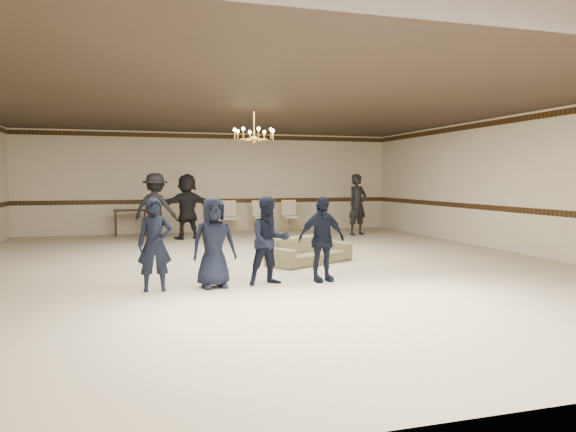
{
  "coord_description": "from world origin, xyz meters",
  "views": [
    {
      "loc": [
        -2.52,
        -10.15,
        1.71
      ],
      "look_at": [
        0.32,
        -0.5,
        1.01
      ],
      "focal_mm": 33.03,
      "sensor_mm": 36.0,
      "label": 1
    }
  ],
  "objects_px": {
    "boy_b": "(214,243)",
    "banquet_chair_right": "(291,216)",
    "boy_c": "(269,241)",
    "adult_right": "(358,205)",
    "adult_left": "(156,208)",
    "chandelier": "(254,124)",
    "console_table": "(130,223)",
    "boy_a": "(155,245)",
    "banquet_chair_mid": "(261,217)",
    "adult_mid": "(187,206)",
    "banquet_chair_left": "(230,218)",
    "settee": "(309,250)",
    "boy_d": "(322,239)"
  },
  "relations": [
    {
      "from": "boy_c",
      "to": "banquet_chair_right",
      "type": "relative_size",
      "value": 1.42
    },
    {
      "from": "boy_d",
      "to": "banquet_chair_right",
      "type": "bearing_deg",
      "value": 69.71
    },
    {
      "from": "settee",
      "to": "boy_b",
      "type": "bearing_deg",
      "value": -167.74
    },
    {
      "from": "adult_left",
      "to": "adult_right",
      "type": "distance_m",
      "value": 6.01
    },
    {
      "from": "boy_c",
      "to": "adult_mid",
      "type": "distance_m",
      "value": 7.04
    },
    {
      "from": "boy_c",
      "to": "banquet_chair_mid",
      "type": "xyz_separation_m",
      "value": [
        1.81,
        8.16,
        -0.21
      ]
    },
    {
      "from": "boy_d",
      "to": "console_table",
      "type": "height_order",
      "value": "boy_d"
    },
    {
      "from": "banquet_chair_mid",
      "to": "adult_right",
      "type": "bearing_deg",
      "value": -32.23
    },
    {
      "from": "settee",
      "to": "adult_left",
      "type": "relative_size",
      "value": 1.0
    },
    {
      "from": "boy_c",
      "to": "adult_mid",
      "type": "bearing_deg",
      "value": 88.26
    },
    {
      "from": "boy_c",
      "to": "boy_d",
      "type": "height_order",
      "value": "same"
    },
    {
      "from": "chandelier",
      "to": "console_table",
      "type": "distance_m",
      "value": 6.54
    },
    {
      "from": "boy_c",
      "to": "banquet_chair_mid",
      "type": "distance_m",
      "value": 8.36
    },
    {
      "from": "adult_left",
      "to": "banquet_chair_left",
      "type": "height_order",
      "value": "adult_left"
    },
    {
      "from": "adult_left",
      "to": "banquet_chair_right",
      "type": "height_order",
      "value": "adult_left"
    },
    {
      "from": "chandelier",
      "to": "adult_mid",
      "type": "distance_m",
      "value": 4.67
    },
    {
      "from": "boy_b",
      "to": "adult_left",
      "type": "xyz_separation_m",
      "value": [
        -0.63,
        6.31,
        0.22
      ]
    },
    {
      "from": "boy_b",
      "to": "banquet_chair_mid",
      "type": "distance_m",
      "value": 8.6
    },
    {
      "from": "chandelier",
      "to": "console_table",
      "type": "height_order",
      "value": "chandelier"
    },
    {
      "from": "boy_a",
      "to": "banquet_chair_left",
      "type": "xyz_separation_m",
      "value": [
        2.61,
        8.16,
        -0.21
      ]
    },
    {
      "from": "adult_left",
      "to": "console_table",
      "type": "distance_m",
      "value": 2.22
    },
    {
      "from": "chandelier",
      "to": "boy_c",
      "type": "distance_m",
      "value": 3.64
    },
    {
      "from": "boy_a",
      "to": "boy_d",
      "type": "bearing_deg",
      "value": 0.05
    },
    {
      "from": "settee",
      "to": "adult_right",
      "type": "xyz_separation_m",
      "value": [
        3.16,
        4.76,
        0.66
      ]
    },
    {
      "from": "adult_right",
      "to": "banquet_chair_right",
      "type": "relative_size",
      "value": 1.86
    },
    {
      "from": "adult_mid",
      "to": "adult_right",
      "type": "bearing_deg",
      "value": 161.25
    },
    {
      "from": "banquet_chair_right",
      "to": "boy_a",
      "type": "bearing_deg",
      "value": -114.35
    },
    {
      "from": "settee",
      "to": "banquet_chair_right",
      "type": "height_order",
      "value": "banquet_chair_right"
    },
    {
      "from": "settee",
      "to": "console_table",
      "type": "distance_m",
      "value": 7.4
    },
    {
      "from": "boy_c",
      "to": "adult_left",
      "type": "relative_size",
      "value": 0.76
    },
    {
      "from": "chandelier",
      "to": "boy_a",
      "type": "xyz_separation_m",
      "value": [
        -2.21,
        -2.9,
        -2.16
      ]
    },
    {
      "from": "adult_left",
      "to": "banquet_chair_mid",
      "type": "xyz_separation_m",
      "value": [
        3.34,
        1.85,
        -0.43
      ]
    },
    {
      "from": "boy_b",
      "to": "adult_left",
      "type": "bearing_deg",
      "value": 89.05
    },
    {
      "from": "adult_left",
      "to": "adult_right",
      "type": "xyz_separation_m",
      "value": [
        6.0,
        0.3,
        0.0
      ]
    },
    {
      "from": "adult_mid",
      "to": "banquet_chair_left",
      "type": "height_order",
      "value": "adult_mid"
    },
    {
      "from": "banquet_chair_left",
      "to": "boy_b",
      "type": "bearing_deg",
      "value": -99.99
    },
    {
      "from": "boy_d",
      "to": "adult_mid",
      "type": "relative_size",
      "value": 0.76
    },
    {
      "from": "chandelier",
      "to": "banquet_chair_mid",
      "type": "height_order",
      "value": "chandelier"
    },
    {
      "from": "adult_right",
      "to": "banquet_chair_left",
      "type": "distance_m",
      "value": 4.0
    },
    {
      "from": "boy_b",
      "to": "banquet_chair_right",
      "type": "bearing_deg",
      "value": 58.93
    },
    {
      "from": "settee",
      "to": "boy_c",
      "type": "bearing_deg",
      "value": -153.01
    },
    {
      "from": "chandelier",
      "to": "settee",
      "type": "relative_size",
      "value": 0.5
    },
    {
      "from": "boy_a",
      "to": "chandelier",
      "type": "bearing_deg",
      "value": 52.69
    },
    {
      "from": "boy_c",
      "to": "adult_right",
      "type": "height_order",
      "value": "adult_right"
    },
    {
      "from": "adult_mid",
      "to": "banquet_chair_right",
      "type": "distance_m",
      "value": 3.65
    },
    {
      "from": "chandelier",
      "to": "boy_b",
      "type": "bearing_deg",
      "value": -114.36
    },
    {
      "from": "settee",
      "to": "banquet_chair_mid",
      "type": "relative_size",
      "value": 1.86
    },
    {
      "from": "boy_c",
      "to": "banquet_chair_left",
      "type": "relative_size",
      "value": 1.42
    },
    {
      "from": "adult_left",
      "to": "banquet_chair_right",
      "type": "relative_size",
      "value": 1.86
    },
    {
      "from": "adult_right",
      "to": "boy_b",
      "type": "bearing_deg",
      "value": -148.02
    }
  ]
}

